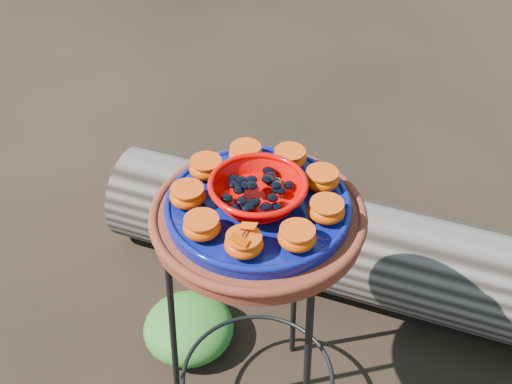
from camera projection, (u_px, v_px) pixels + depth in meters
The scene contains 18 objects.
plant_stand at pixel (258, 329), 1.57m from camera, with size 0.44×0.44×0.70m, color black, non-canonical shape.
terracotta_saucer at pixel (258, 218), 1.33m from camera, with size 0.44×0.44×0.04m, color #5C2F17.
cobalt_plate at pixel (258, 207), 1.31m from camera, with size 0.38×0.38×0.03m, color #0B0650.
red_bowl at pixel (258, 193), 1.29m from camera, with size 0.19×0.19×0.05m, color #D40200, non-canonical shape.
glass_gems at pixel (258, 178), 1.26m from camera, with size 0.15×0.15×0.03m, color black, non-canonical shape.
orange_half_0 at pixel (244, 244), 1.19m from camera, with size 0.07×0.07×0.04m, color #B03400.
orange_half_1 at pixel (297, 237), 1.20m from camera, with size 0.07×0.07×0.04m, color #B03400.
orange_half_2 at pixel (326, 211), 1.26m from camera, with size 0.07×0.07×0.04m, color #B03400.
orange_half_3 at pixel (322, 179), 1.33m from camera, with size 0.07×0.07×0.04m, color #B03400.
orange_half_4 at pixel (290, 158), 1.39m from camera, with size 0.07×0.07×0.04m, color #B03400.
orange_half_5 at pixel (246, 154), 1.40m from camera, with size 0.07×0.07×0.04m, color #B03400.
orange_half_6 at pixel (206, 168), 1.36m from camera, with size 0.07×0.07×0.04m, color #B03400.
orange_half_7 at pixel (188, 196), 1.29m from camera, with size 0.07×0.07×0.04m, color #B03400.
orange_half_8 at pixel (202, 227), 1.22m from camera, with size 0.07×0.07×0.04m, color #B03400.
butterfly at pixel (244, 234), 1.17m from camera, with size 0.07×0.05×0.01m, color #DD3C00, non-canonical shape.
driftwood_log at pixel (367, 252), 2.04m from camera, with size 1.72×0.45×0.32m, color black, non-canonical shape.
foliage_left at pixel (189, 327), 1.93m from camera, with size 0.27×0.27×0.14m, color #2C6F1F.
foliage_back at pixel (279, 255), 2.15m from camera, with size 0.28×0.28×0.14m, color #2C6F1F.
Camera 1 is at (0.47, -0.87, 1.62)m, focal length 45.00 mm.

